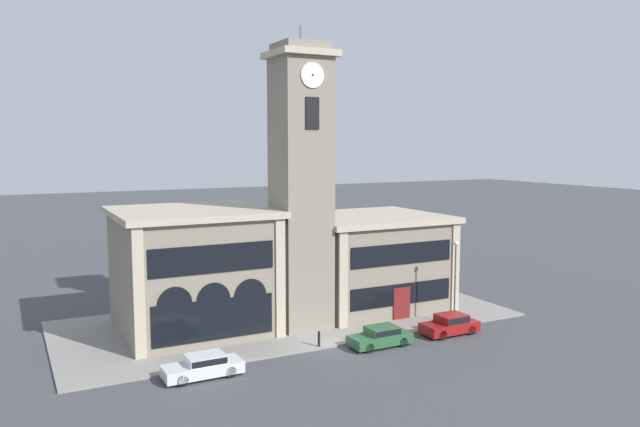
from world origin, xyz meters
The scene contains 10 objects.
ground_plane centered at (0.00, 0.00, 0.00)m, with size 300.00×300.00×0.00m, color #424247.
sidewalk_kerb centered at (0.00, 7.53, 0.07)m, with size 34.36×15.05×0.15m.
clock_tower centered at (0.00, 5.17, 10.40)m, with size 4.37×4.37×21.88m.
town_hall_left_wing centered at (-7.27, 8.16, 4.49)m, with size 10.98×10.41×8.94m.
town_hall_right_wing centered at (7.66, 8.17, 3.88)m, with size 11.75×10.41×7.72m.
parked_car_near centered at (-9.35, -1.17, 0.71)m, with size 4.63×1.86×1.34m.
parked_car_mid centered at (2.89, -1.17, 0.71)m, with size 4.31×1.82×1.35m.
parked_car_far centered at (8.79, -1.17, 0.75)m, with size 4.22×1.89×1.44m.
street_lamp centered at (10.50, 0.47, 4.21)m, with size 0.36×0.36×6.25m.
bollard centered at (-1.02, 0.31, 0.67)m, with size 0.18×0.18×1.06m.
Camera 1 is at (-19.35, -35.56, 13.58)m, focal length 35.00 mm.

